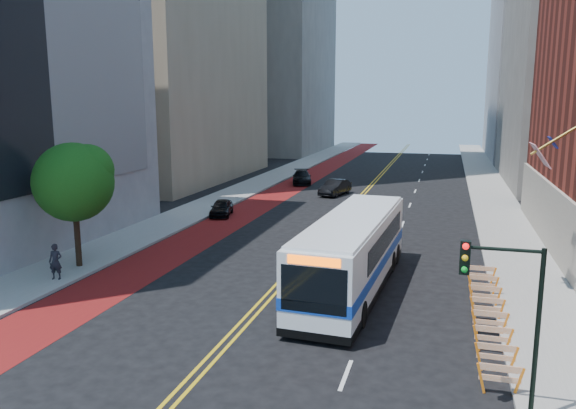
# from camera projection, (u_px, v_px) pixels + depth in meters

# --- Properties ---
(ground) EXTENTS (160.00, 160.00, 0.00)m
(ground) POSITION_uv_depth(u_px,v_px,m) (233.00, 335.00, 21.88)
(ground) COLOR black
(ground) RESTS_ON ground
(sidewalk_left) EXTENTS (4.00, 140.00, 0.15)m
(sidewalk_left) POSITION_uv_depth(u_px,v_px,m) (230.00, 196.00, 53.46)
(sidewalk_left) COLOR gray
(sidewalk_left) RESTS_ON ground
(sidewalk_right) EXTENTS (4.00, 140.00, 0.15)m
(sidewalk_right) POSITION_uv_depth(u_px,v_px,m) (497.00, 209.00, 47.02)
(sidewalk_right) COLOR gray
(sidewalk_right) RESTS_ON ground
(bus_lane_paint) EXTENTS (3.60, 140.00, 0.01)m
(bus_lane_paint) POSITION_uv_depth(u_px,v_px,m) (269.00, 198.00, 52.43)
(bus_lane_paint) COLOR maroon
(bus_lane_paint) RESTS_ON ground
(center_line_inner) EXTENTS (0.14, 140.00, 0.01)m
(center_line_inner) POSITION_uv_depth(u_px,v_px,m) (353.00, 202.00, 50.30)
(center_line_inner) COLOR gold
(center_line_inner) RESTS_ON ground
(center_line_outer) EXTENTS (0.14, 140.00, 0.01)m
(center_line_outer) POSITION_uv_depth(u_px,v_px,m) (357.00, 203.00, 50.21)
(center_line_outer) COLOR gold
(center_line_outer) RESTS_ON ground
(lane_dashes) EXTENTS (0.14, 98.20, 0.01)m
(lane_dashes) POSITION_uv_depth(u_px,v_px,m) (415.00, 191.00, 56.53)
(lane_dashes) COLOR silver
(lane_dashes) RESTS_ON ground
(construction_barriers) EXTENTS (1.42, 10.91, 1.00)m
(construction_barriers) POSITION_uv_depth(u_px,v_px,m) (489.00, 312.00, 22.42)
(construction_barriers) COLOR orange
(construction_barriers) RESTS_ON ground
(street_tree) EXTENTS (4.20, 4.20, 6.70)m
(street_tree) POSITION_uv_depth(u_px,v_px,m) (75.00, 179.00, 29.71)
(street_tree) COLOR black
(street_tree) RESTS_ON sidewalk_left
(traffic_signal) EXTENTS (2.21, 0.34, 5.07)m
(traffic_signal) POSITION_uv_depth(u_px,v_px,m) (505.00, 297.00, 15.35)
(traffic_signal) COLOR black
(traffic_signal) RESTS_ON sidewalk_right
(transit_bus) EXTENTS (3.62, 13.38, 3.64)m
(transit_bus) POSITION_uv_depth(u_px,v_px,m) (353.00, 252.00, 26.77)
(transit_bus) COLOR silver
(transit_bus) RESTS_ON ground
(car_a) EXTENTS (2.34, 4.03, 1.29)m
(car_a) POSITION_uv_depth(u_px,v_px,m) (221.00, 208.00, 44.42)
(car_a) COLOR black
(car_a) RESTS_ON ground
(car_b) EXTENTS (2.58, 4.79, 1.50)m
(car_b) POSITION_uv_depth(u_px,v_px,m) (335.00, 187.00, 54.06)
(car_b) COLOR black
(car_b) RESTS_ON ground
(car_c) EXTENTS (3.20, 5.27, 1.43)m
(car_c) POSITION_uv_depth(u_px,v_px,m) (302.00, 177.00, 61.39)
(car_c) COLOR black
(car_c) RESTS_ON ground
(pedestrian) EXTENTS (0.74, 0.57, 1.81)m
(pedestrian) POSITION_uv_depth(u_px,v_px,m) (56.00, 262.00, 28.10)
(pedestrian) COLOR black
(pedestrian) RESTS_ON sidewalk_left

